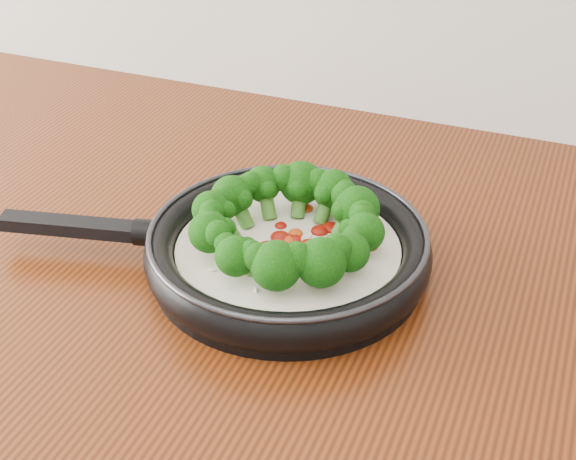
% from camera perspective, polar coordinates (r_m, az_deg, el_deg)
% --- Properties ---
extents(skillet, '(0.48, 0.35, 0.09)m').
position_cam_1_polar(skillet, '(0.80, -0.11, -0.98)').
color(skillet, black).
rests_on(skillet, counter).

